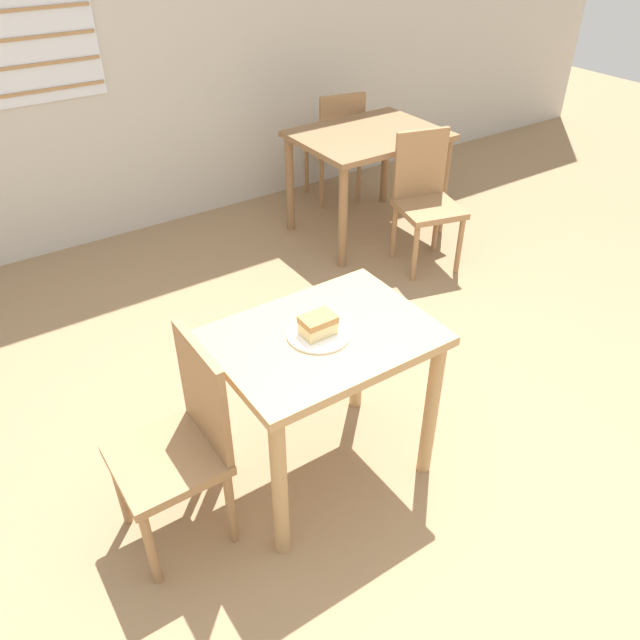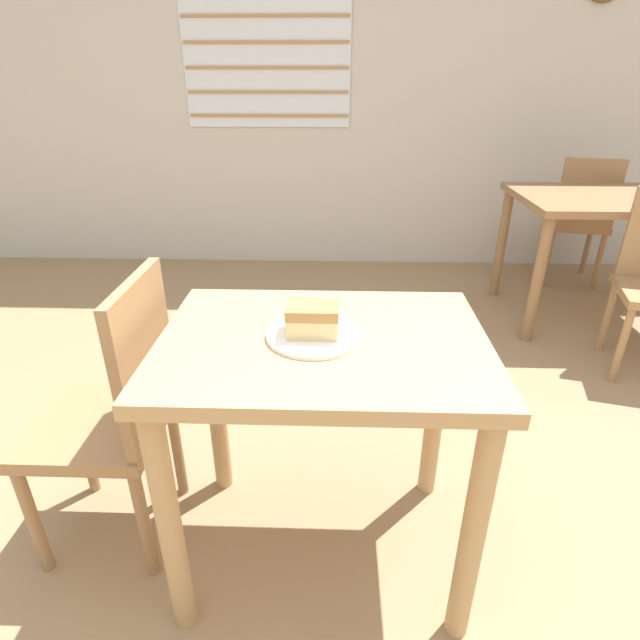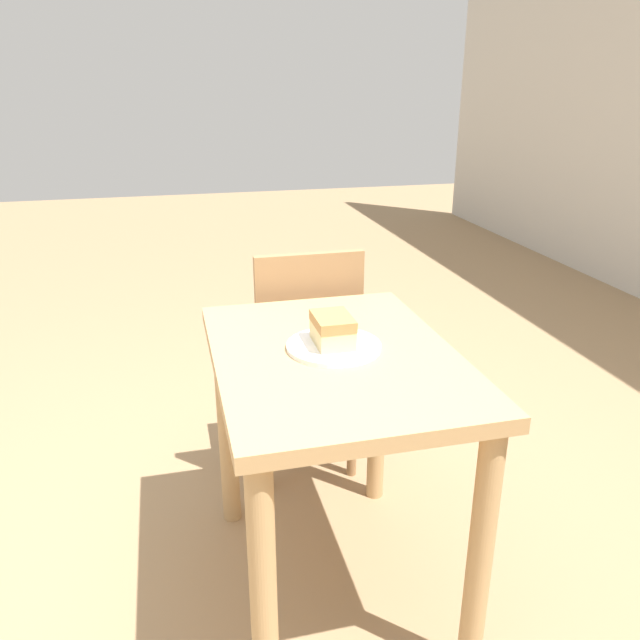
{
  "view_description": "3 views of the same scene",
  "coord_description": "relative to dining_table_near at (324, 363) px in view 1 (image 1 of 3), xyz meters",
  "views": [
    {
      "loc": [
        -1.13,
        -1.3,
        2.18
      ],
      "look_at": [
        -0.05,
        0.31,
        0.8
      ],
      "focal_mm": 35.0,
      "sensor_mm": 36.0,
      "label": 1
    },
    {
      "loc": [
        -0.02,
        -0.84,
        1.35
      ],
      "look_at": [
        -0.06,
        0.31,
        0.79
      ],
      "focal_mm": 28.0,
      "sensor_mm": 36.0,
      "label": 2
    },
    {
      "loc": [
        1.36,
        -0.11,
        1.41
      ],
      "look_at": [
        -0.08,
        0.25,
        0.83
      ],
      "focal_mm": 35.0,
      "sensor_mm": 36.0,
      "label": 3
    }
  ],
  "objects": [
    {
      "name": "chair_far_corner",
      "position": [
        1.61,
        1.18,
        -0.13
      ],
      "size": [
        0.47,
        0.47,
        0.88
      ],
      "rotation": [
        0.0,
        0.0,
        -0.26
      ],
      "color": "#9E754C",
      "rests_on": "ground_plane"
    },
    {
      "name": "ground_plane",
      "position": [
        0.05,
        -0.28,
        -0.61
      ],
      "size": [
        14.0,
        14.0,
        0.0
      ],
      "primitive_type": "plane",
      "color": "#997A56"
    },
    {
      "name": "chair_near_window",
      "position": [
        -0.6,
        0.05,
        -0.13
      ],
      "size": [
        0.38,
        0.38,
        0.88
      ],
      "rotation": [
        0.0,
        0.0,
        -1.57
      ],
      "color": "#9E754C",
      "rests_on": "ground_plane"
    },
    {
      "name": "dining_table_near",
      "position": [
        0.0,
        0.0,
        0.0
      ],
      "size": [
        0.84,
        0.61,
        0.75
      ],
      "color": "tan",
      "rests_on": "ground_plane"
    },
    {
      "name": "dining_table_far",
      "position": [
        1.56,
        1.75,
        0.03
      ],
      "size": [
        0.99,
        0.76,
        0.75
      ],
      "color": "olive",
      "rests_on": "ground_plane"
    },
    {
      "name": "cake_slice",
      "position": [
        -0.03,
        0.0,
        0.2
      ],
      "size": [
        0.13,
        0.09,
        0.08
      ],
      "color": "#E5CC89",
      "rests_on": "plate"
    },
    {
      "name": "wall_back",
      "position": [
        0.04,
        2.75,
        0.8
      ],
      "size": [
        10.0,
        0.09,
        2.8
      ],
      "color": "beige",
      "rests_on": "ground_plane"
    },
    {
      "name": "chair_far_opposite",
      "position": [
        1.69,
        2.32,
        -0.13
      ],
      "size": [
        0.45,
        0.45,
        0.88
      ],
      "rotation": [
        0.0,
        0.0,
        2.94
      ],
      "color": "#9E754C",
      "rests_on": "ground_plane"
    },
    {
      "name": "plate",
      "position": [
        -0.02,
        0.0,
        0.15
      ],
      "size": [
        0.25,
        0.25,
        0.01
      ],
      "color": "white",
      "rests_on": "dining_table_near"
    }
  ]
}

